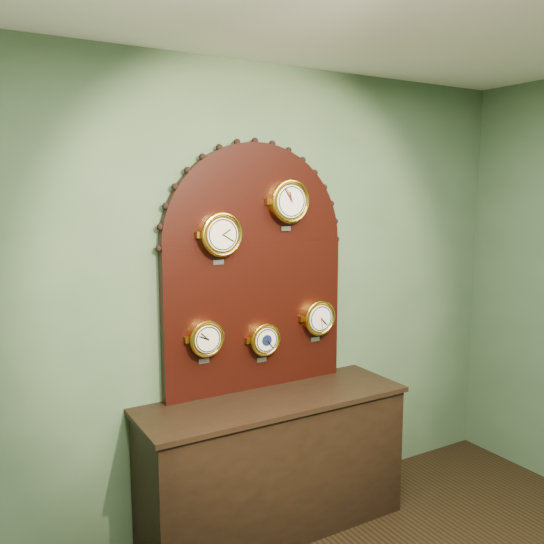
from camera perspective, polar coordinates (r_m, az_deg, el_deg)
wall_back at (r=3.55m, az=-2.03°, el=-2.39°), size 4.00×0.00×4.00m
shop_counter at (r=3.65m, az=0.17°, el=-18.72°), size 1.60×0.50×0.80m
display_board at (r=3.47m, az=-1.66°, el=1.15°), size 1.26×0.06×1.53m
roman_clock at (r=3.28m, az=-5.14°, el=3.75°), size 0.26×0.08×0.31m
arabic_clock at (r=3.49m, az=1.69°, el=7.05°), size 0.27×0.08×0.31m
hygrometer at (r=3.34m, az=-6.61°, el=-6.57°), size 0.22×0.08×0.27m
barometer at (r=3.52m, az=-0.79°, el=-6.71°), size 0.20×0.08×0.25m
tide_clock at (r=3.70m, az=4.63°, el=-4.55°), size 0.23×0.08×0.28m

